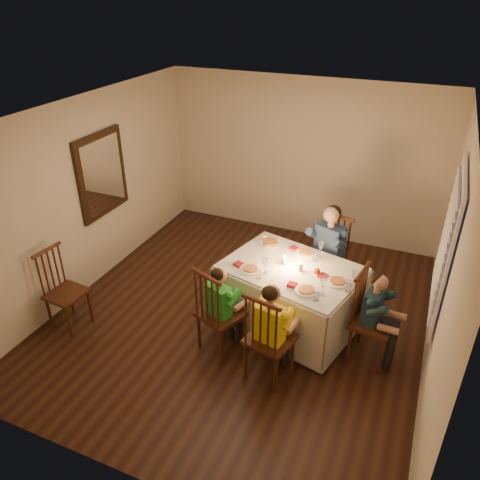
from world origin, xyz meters
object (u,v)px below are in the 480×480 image
at_px(chair_near_right, 268,374).
at_px(child_yellow, 268,374).
at_px(child_teal, 367,357).
at_px(serving_bowl, 270,244).
at_px(chair_near_left, 222,347).
at_px(child_green, 222,347).
at_px(chair_extra, 73,324).
at_px(adult, 323,292).
at_px(chair_end, 367,357).
at_px(dining_table, 291,284).
at_px(chair_adult, 323,292).

xyz_separation_m(chair_near_right, child_yellow, (0.00, 0.00, 0.00)).
bearing_deg(child_teal, serving_bowl, 76.55).
height_order(chair_near_left, child_green, chair_near_left).
bearing_deg(child_teal, child_yellow, 135.85).
xyz_separation_m(chair_near_right, chair_extra, (-2.59, -0.17, 0.00)).
relative_size(adult, child_green, 1.17).
height_order(chair_near_right, chair_end, same).
xyz_separation_m(chair_end, child_teal, (0.00, 0.00, 0.00)).
distance_m(dining_table, chair_near_left, 1.13).
bearing_deg(chair_near_left, child_green, -158.90).
height_order(chair_adult, chair_near_right, same).
distance_m(dining_table, child_green, 1.13).
xyz_separation_m(chair_adult, chair_extra, (-2.76, -1.94, 0.00)).
relative_size(adult, child_yellow, 1.10).
xyz_separation_m(chair_extra, adult, (2.76, 1.94, 0.00)).
distance_m(child_green, child_yellow, 0.69).
xyz_separation_m(dining_table, chair_extra, (-2.51, -1.11, -0.59)).
relative_size(chair_adult, chair_extra, 1.07).
height_order(chair_end, child_green, chair_end).
xyz_separation_m(chair_near_left, chair_extra, (-1.93, -0.35, 0.00)).
relative_size(chair_extra, child_yellow, 0.89).
distance_m(chair_near_right, child_yellow, 0.00).
bearing_deg(serving_bowl, adult, 34.44).
height_order(chair_end, child_yellow, child_yellow).
relative_size(chair_adult, adult, 0.86).
bearing_deg(dining_table, chair_adult, 87.72).
relative_size(chair_near_left, child_yellow, 0.95).
relative_size(dining_table, adult, 1.39).
relative_size(chair_near_right, serving_bowl, 4.76).
relative_size(chair_near_left, chair_near_right, 1.00).
bearing_deg(chair_adult, serving_bowl, -125.41).
bearing_deg(dining_table, chair_end, 1.19).
xyz_separation_m(adult, serving_bowl, (-0.66, -0.45, 0.86)).
bearing_deg(chair_end, adult, 46.21).
distance_m(adult, serving_bowl, 1.17).
xyz_separation_m(chair_near_right, chair_end, (0.97, 0.70, 0.00)).
bearing_deg(child_yellow, dining_table, -74.34).
relative_size(chair_extra, child_teal, 0.93).
height_order(dining_table, chair_near_left, dining_table).
height_order(child_yellow, child_teal, child_yellow).
xyz_separation_m(chair_end, chair_extra, (-3.55, -0.87, 0.00)).
bearing_deg(chair_near_left, dining_table, -106.56).
xyz_separation_m(chair_adult, chair_near_left, (-0.83, -1.59, 0.00)).
bearing_deg(chair_near_right, child_green, -4.26).
relative_size(chair_extra, child_green, 0.94).
relative_size(dining_table, chair_end, 1.61).
xyz_separation_m(chair_end, child_yellow, (-0.97, -0.70, 0.00)).
bearing_deg(chair_extra, child_green, -74.79).
distance_m(dining_table, chair_extra, 2.81).
bearing_deg(chair_extra, dining_table, -61.22).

